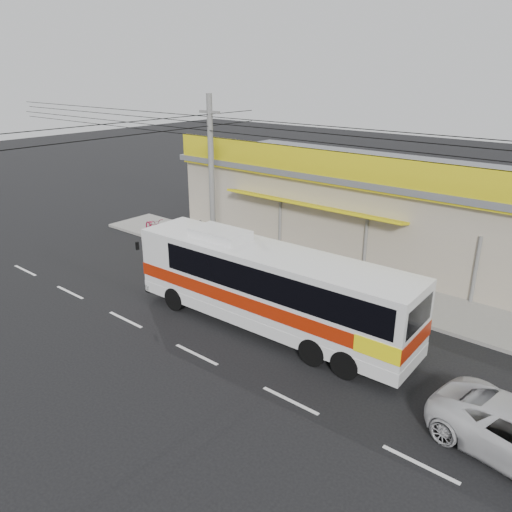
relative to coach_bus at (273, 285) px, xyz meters
The scene contains 8 objects.
ground 2.16m from the coach_bus, 149.99° to the right, with size 120.00×120.00×0.00m, color black.
sidewalk 5.82m from the coach_bus, 99.83° to the left, with size 30.00×3.20×0.15m, color slate.
lane_markings 3.69m from the coach_bus, 107.24° to the right, with size 50.00×0.12×0.01m, color silver, non-canonical shape.
storefront_building 11.04m from the coach_bus, 94.94° to the left, with size 22.60×9.20×5.70m.
coach_bus is the anchor object (origin of this frame).
motorbike_red 12.68m from the coach_bus, 160.79° to the left, with size 0.73×2.10×1.10m, color maroon.
motorbike_dark 11.35m from the coach_bus, 148.53° to the left, with size 0.44×1.54×0.93m, color black.
utility_pole 8.99m from the coach_bus, 150.97° to the left, with size 34.00×14.00×8.22m.
Camera 1 is at (11.10, -12.67, 9.27)m, focal length 35.00 mm.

